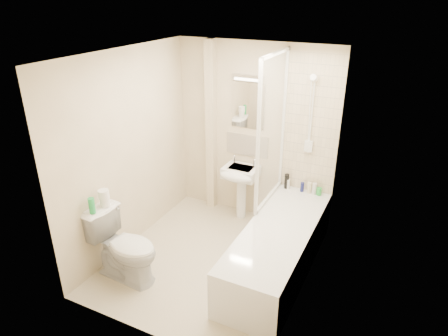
% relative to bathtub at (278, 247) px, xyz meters
% --- Properties ---
extents(floor, '(2.50, 2.50, 0.00)m').
position_rel_bathtub_xyz_m(floor, '(-0.75, -0.20, -0.29)').
color(floor, beige).
rests_on(floor, ground).
extents(wall_back, '(2.20, 0.02, 2.40)m').
position_rel_bathtub_xyz_m(wall_back, '(-0.75, 1.05, 0.91)').
color(wall_back, beige).
rests_on(wall_back, ground).
extents(wall_left, '(0.02, 2.50, 2.40)m').
position_rel_bathtub_xyz_m(wall_left, '(-1.85, -0.20, 0.91)').
color(wall_left, beige).
rests_on(wall_left, ground).
extents(wall_right, '(0.02, 2.50, 2.40)m').
position_rel_bathtub_xyz_m(wall_right, '(0.35, -0.20, 0.91)').
color(wall_right, beige).
rests_on(wall_right, ground).
extents(ceiling, '(2.20, 2.50, 0.02)m').
position_rel_bathtub_xyz_m(ceiling, '(-0.75, -0.20, 2.11)').
color(ceiling, white).
rests_on(ceiling, wall_back).
extents(tile_back, '(0.70, 0.01, 1.75)m').
position_rel_bathtub_xyz_m(tile_back, '(0.00, 1.04, 1.14)').
color(tile_back, beige).
rests_on(tile_back, wall_back).
extents(tile_right, '(0.01, 2.10, 1.75)m').
position_rel_bathtub_xyz_m(tile_right, '(0.34, 0.00, 1.14)').
color(tile_right, beige).
rests_on(tile_right, wall_right).
extents(pipe_boxing, '(0.12, 0.12, 2.40)m').
position_rel_bathtub_xyz_m(pipe_boxing, '(-1.37, 0.99, 0.91)').
color(pipe_boxing, beige).
rests_on(pipe_boxing, ground).
extents(splashback, '(0.60, 0.02, 0.30)m').
position_rel_bathtub_xyz_m(splashback, '(-0.85, 1.04, 0.74)').
color(splashback, beige).
rests_on(splashback, wall_back).
extents(mirror, '(0.46, 0.01, 0.60)m').
position_rel_bathtub_xyz_m(mirror, '(-0.85, 1.04, 1.29)').
color(mirror, white).
rests_on(mirror, wall_back).
extents(strip_light, '(0.42, 0.07, 0.07)m').
position_rel_bathtub_xyz_m(strip_light, '(-0.85, 1.02, 1.66)').
color(strip_light, silver).
rests_on(strip_light, wall_back).
extents(bathtub, '(0.70, 2.10, 0.55)m').
position_rel_bathtub_xyz_m(bathtub, '(0.00, 0.00, 0.00)').
color(bathtub, white).
rests_on(bathtub, ground).
extents(shower_screen, '(0.04, 0.92, 1.80)m').
position_rel_bathtub_xyz_m(shower_screen, '(-0.35, 0.60, 1.16)').
color(shower_screen, white).
rests_on(shower_screen, bathtub).
extents(shower_fixture, '(0.10, 0.16, 0.99)m').
position_rel_bathtub_xyz_m(shower_fixture, '(-0.00, 0.99, 1.26)').
color(shower_fixture, white).
rests_on(shower_fixture, wall_back).
extents(pedestal_sink, '(0.46, 0.44, 0.89)m').
position_rel_bathtub_xyz_m(pedestal_sink, '(-0.85, 0.81, 0.33)').
color(pedestal_sink, white).
rests_on(pedestal_sink, ground).
extents(bottle_black_a, '(0.06, 0.06, 0.20)m').
position_rel_bathtub_xyz_m(bottle_black_a, '(-0.24, 0.96, 0.36)').
color(bottle_black_a, black).
rests_on(bottle_black_a, bathtub).
extents(bottle_white_a, '(0.05, 0.05, 0.13)m').
position_rel_bathtub_xyz_m(bottle_white_a, '(-0.22, 0.96, 0.33)').
color(bottle_white_a, white).
rests_on(bottle_white_a, bathtub).
extents(bottle_blue, '(0.05, 0.05, 0.13)m').
position_rel_bathtub_xyz_m(bottle_blue, '(-0.02, 0.96, 0.33)').
color(bottle_blue, navy).
rests_on(bottle_blue, bathtub).
extents(bottle_cream, '(0.05, 0.05, 0.15)m').
position_rel_bathtub_xyz_m(bottle_cream, '(0.07, 0.96, 0.33)').
color(bottle_cream, beige).
rests_on(bottle_cream, bathtub).
extents(bottle_white_b, '(0.05, 0.05, 0.15)m').
position_rel_bathtub_xyz_m(bottle_white_b, '(0.14, 0.96, 0.34)').
color(bottle_white_b, silver).
rests_on(bottle_white_b, bathtub).
extents(bottle_green, '(0.06, 0.06, 0.10)m').
position_rel_bathtub_xyz_m(bottle_green, '(0.20, 0.96, 0.31)').
color(bottle_green, green).
rests_on(bottle_green, bathtub).
extents(toilet, '(0.56, 0.86, 0.81)m').
position_rel_bathtub_xyz_m(toilet, '(-1.47, -0.87, 0.12)').
color(toilet, white).
rests_on(toilet, ground).
extents(toilet_roll_lower, '(0.10, 0.10, 0.09)m').
position_rel_bathtub_xyz_m(toilet_roll_lower, '(-1.73, -0.81, 0.57)').
color(toilet_roll_lower, white).
rests_on(toilet_roll_lower, toilet).
extents(toilet_roll_upper, '(0.12, 0.12, 0.10)m').
position_rel_bathtub_xyz_m(toilet_roll_upper, '(-1.73, -0.81, 0.66)').
color(toilet_roll_upper, white).
rests_on(toilet_roll_upper, toilet_roll_lower).
extents(green_bottle, '(0.06, 0.06, 0.18)m').
position_rel_bathtub_xyz_m(green_bottle, '(-1.75, -0.98, 0.61)').
color(green_bottle, green).
rests_on(green_bottle, toilet).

